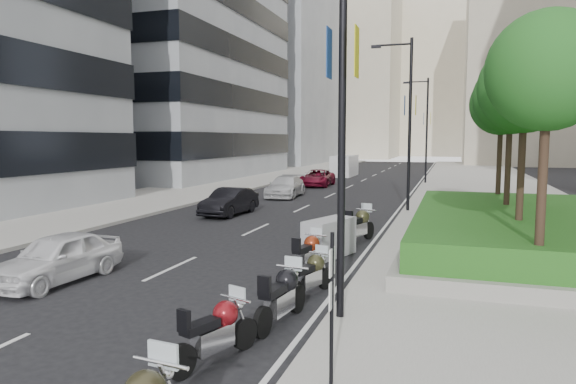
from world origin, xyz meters
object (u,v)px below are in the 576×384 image
at_px(lamp_post_1, 407,116).
at_px(car_a, 57,257).
at_px(motorcycle_5, 329,238).
at_px(motorcycle_4, 308,254).
at_px(car_b, 229,202).
at_px(parking_sign, 332,301).
at_px(car_c, 286,186).
at_px(lamp_post_2, 425,125).
at_px(motorcycle_2, 282,296).
at_px(motorcycle_3, 311,274).
at_px(motorcycle_6, 359,226).
at_px(motorcycle_1, 216,331).
at_px(lamp_post_0, 335,80).
at_px(delivery_van, 344,167).
at_px(car_d, 317,178).

bearing_deg(lamp_post_1, car_a, -115.78).
bearing_deg(lamp_post_1, motorcycle_5, -97.51).
relative_size(motorcycle_4, car_b, 0.51).
height_order(parking_sign, car_c, parking_sign).
relative_size(lamp_post_2, motorcycle_2, 3.99).
relative_size(motorcycle_3, motorcycle_5, 0.88).
distance_m(parking_sign, car_a, 9.33).
bearing_deg(motorcycle_6, lamp_post_2, 14.68).
bearing_deg(motorcycle_5, parking_sign, -146.92).
bearing_deg(motorcycle_1, motorcycle_6, 16.83).
bearing_deg(parking_sign, motorcycle_6, 97.85).
height_order(lamp_post_1, motorcycle_1, lamp_post_1).
distance_m(motorcycle_1, motorcycle_6, 11.10).
relative_size(lamp_post_2, parking_sign, 3.60).
bearing_deg(motorcycle_4, motorcycle_3, -151.26).
xyz_separation_m(lamp_post_0, lamp_post_1, (0.00, 17.00, 0.00)).
bearing_deg(lamp_post_1, parking_sign, -88.12).
distance_m(motorcycle_2, car_c, 23.82).
distance_m(parking_sign, motorcycle_5, 9.18).
bearing_deg(lamp_post_0, delivery_van, 101.27).
relative_size(motorcycle_2, motorcycle_6, 0.95).
relative_size(motorcycle_4, car_d, 0.43).
xyz_separation_m(lamp_post_0, motorcycle_4, (-1.57, 3.71, -4.49)).
height_order(motorcycle_3, motorcycle_6, motorcycle_6).
xyz_separation_m(motorcycle_2, car_b, (-7.49, 13.94, 0.08)).
bearing_deg(parking_sign, car_c, 109.56).
xyz_separation_m(car_d, delivery_van, (-0.18, 11.86, 0.33)).
bearing_deg(motorcycle_1, car_d, 31.25).
relative_size(lamp_post_2, car_c, 1.86).
bearing_deg(lamp_post_0, motorcycle_2, -157.27).
bearing_deg(car_b, motorcycle_6, -30.16).
height_order(lamp_post_0, lamp_post_2, same).
bearing_deg(lamp_post_2, car_d, -151.89).
relative_size(parking_sign, car_a, 0.64).
xyz_separation_m(motorcycle_2, car_a, (-6.84, 1.19, 0.07)).
xyz_separation_m(lamp_post_0, motorcycle_1, (-1.48, -2.55, -4.50)).
xyz_separation_m(motorcycle_4, car_b, (-6.91, 9.82, 0.11)).
bearing_deg(motorcycle_5, motorcycle_1, -160.45).
height_order(motorcycle_1, car_c, car_c).
bearing_deg(car_d, car_c, -92.22).
relative_size(motorcycle_4, delivery_van, 0.41).
height_order(lamp_post_0, car_c, lamp_post_0).
bearing_deg(motorcycle_6, motorcycle_5, -174.61).
distance_m(lamp_post_2, car_c, 15.84).
bearing_deg(car_d, lamp_post_1, -60.60).
distance_m(lamp_post_0, car_d, 31.98).
relative_size(car_a, car_d, 0.80).
bearing_deg(car_a, motorcycle_3, 11.09).
distance_m(motorcycle_2, car_b, 15.82).
bearing_deg(motorcycle_5, delivery_van, 30.50).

